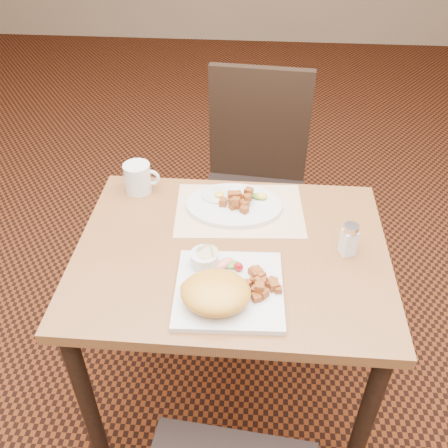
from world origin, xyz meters
TOP-DOWN VIEW (x-y plane):
  - ground at (0.00, 0.00)m, footprint 8.00×8.00m
  - table at (0.00, 0.00)m, footprint 0.90×0.70m
  - chair_far at (0.05, 0.71)m, footprint 0.46×0.47m
  - placemat at (0.01, 0.19)m, footprint 0.42×0.31m
  - plate_square at (0.01, -0.17)m, footprint 0.29×0.29m
  - plate_oval at (-0.01, 0.20)m, footprint 0.31×0.23m
  - hollandaise_mound at (-0.03, -0.22)m, footprint 0.18×0.16m
  - ramekin at (-0.07, -0.09)m, footprint 0.08×0.08m
  - garnish_sq at (-0.00, -0.09)m, footprint 0.09×0.06m
  - fried_egg at (-0.06, 0.23)m, footprint 0.10×0.10m
  - garnish_ov at (0.08, 0.23)m, footprint 0.06×0.04m
  - salt_shaker at (0.33, 0.01)m, footprint 0.05×0.05m
  - coffee_mug at (-0.33, 0.27)m, footprint 0.12×0.09m
  - home_fries_sq at (0.09, -0.16)m, footprint 0.11×0.12m
  - home_fries_ov at (0.01, 0.19)m, footprint 0.11×0.10m

SIDE VIEW (x-z plane):
  - ground at x=0.00m, z-range 0.00..0.00m
  - chair_far at x=0.05m, z-range 0.05..1.02m
  - table at x=0.00m, z-range 0.27..1.02m
  - placemat at x=0.01m, z-range 0.75..0.75m
  - plate_square at x=0.01m, z-range 0.75..0.77m
  - plate_oval at x=-0.01m, z-range 0.75..0.77m
  - fried_egg at x=-0.06m, z-range 0.76..0.78m
  - garnish_sq at x=0.00m, z-range 0.76..0.79m
  - garnish_ov at x=0.08m, z-range 0.77..0.79m
  - home_fries_sq at x=0.09m, z-range 0.76..0.80m
  - home_fries_ov at x=0.01m, z-range 0.76..0.81m
  - ramekin at x=-0.07m, z-range 0.77..0.81m
  - hollandaise_mound at x=-0.03m, z-range 0.76..0.83m
  - coffee_mug at x=-0.33m, z-range 0.75..0.85m
  - salt_shaker at x=0.33m, z-range 0.75..0.85m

